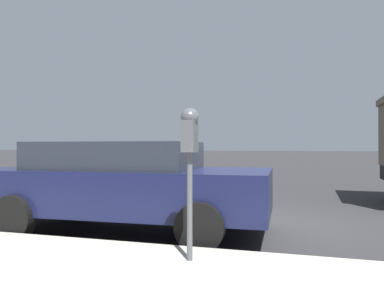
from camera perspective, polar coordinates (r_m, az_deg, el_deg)
name	(u,v)px	position (r m, az deg, el deg)	size (l,w,h in m)	color
ground_plane	(265,224)	(6.69, 11.02, -11.93)	(220.00, 220.00, 0.00)	#2B2B2D
parking_meter	(190,144)	(3.97, -0.35, 0.03)	(0.21, 0.19, 1.61)	#4C5156
car_navy	(125,183)	(6.06, -10.16, -5.87)	(2.11, 4.51, 1.41)	#14193D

